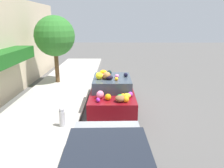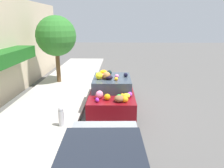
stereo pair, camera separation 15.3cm
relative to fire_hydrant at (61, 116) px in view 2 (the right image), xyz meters
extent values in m
plane|color=#565451|center=(2.04, -1.60, -0.49)|extent=(60.00, 60.00, 0.00)
cube|color=#B2ADA3|center=(2.04, 1.10, -0.42)|extent=(24.00, 3.20, 0.14)
cube|color=#195919|center=(2.19, 2.75, 1.69)|extent=(4.00, 0.90, 0.55)
cylinder|color=brown|center=(5.68, 1.59, 0.60)|extent=(0.24, 0.24, 1.89)
sphere|color=#2D7228|center=(5.68, 1.59, 2.34)|extent=(2.27, 2.27, 2.27)
cylinder|color=#B2B2B7|center=(0.00, 0.00, -0.07)|extent=(0.20, 0.20, 0.55)
sphere|color=#B2B2B7|center=(0.00, 0.00, 0.26)|extent=(0.18, 0.18, 0.18)
cube|color=maroon|center=(2.04, -1.69, 0.13)|extent=(4.21, 1.80, 0.62)
cube|color=#333D47|center=(1.87, -1.69, 0.68)|extent=(1.90, 1.56, 0.47)
cylinder|color=black|center=(3.32, -0.87, -0.18)|extent=(0.63, 0.19, 0.62)
cylinder|color=black|center=(3.34, -2.46, -0.18)|extent=(0.63, 0.19, 0.62)
cylinder|color=black|center=(0.73, -0.91, -0.18)|extent=(0.63, 0.19, 0.62)
cylinder|color=black|center=(0.75, -2.50, -0.18)|extent=(0.63, 0.19, 0.62)
ellipsoid|color=white|center=(2.95, -1.73, 0.52)|extent=(0.21, 0.20, 0.16)
ellipsoid|color=brown|center=(0.31, -1.99, 0.56)|extent=(0.49, 0.49, 0.23)
sphere|color=pink|center=(1.84, -1.89, 0.99)|extent=(0.21, 0.21, 0.15)
sphere|color=green|center=(0.37, -1.99, 0.57)|extent=(0.34, 0.34, 0.25)
sphere|color=orange|center=(1.38, -1.87, 0.98)|extent=(0.20, 0.20, 0.14)
sphere|color=#966434|center=(1.58, -1.49, 1.07)|extent=(0.43, 0.43, 0.31)
sphere|color=purple|center=(0.85, -2.38, 0.54)|extent=(0.25, 0.25, 0.18)
sphere|color=yellow|center=(1.59, -1.18, 1.06)|extent=(0.40, 0.40, 0.29)
sphere|color=black|center=(2.30, -1.56, 1.02)|extent=(0.30, 0.30, 0.21)
sphere|color=pink|center=(1.68, -1.36, 1.02)|extent=(0.24, 0.24, 0.21)
sphere|color=orange|center=(2.53, -1.55, 0.99)|extent=(0.22, 0.22, 0.16)
ellipsoid|color=orange|center=(2.40, -1.30, 1.01)|extent=(0.27, 0.32, 0.20)
sphere|color=black|center=(3.81, -1.21, 0.60)|extent=(0.45, 0.45, 0.32)
sphere|color=orange|center=(0.66, -2.10, 0.54)|extent=(0.20, 0.20, 0.18)
sphere|color=yellow|center=(2.98, -1.28, 0.53)|extent=(0.23, 0.23, 0.16)
ellipsoid|color=pink|center=(0.62, -1.27, 0.59)|extent=(0.38, 0.38, 0.30)
ellipsoid|color=black|center=(1.54, -1.56, 1.01)|extent=(0.35, 0.41, 0.18)
sphere|color=orange|center=(0.47, -1.56, 0.56)|extent=(0.32, 0.32, 0.23)
ellipsoid|color=purple|center=(0.27, -1.22, 0.52)|extent=(0.24, 0.19, 0.15)
sphere|color=orange|center=(0.26, -2.19, 0.55)|extent=(0.23, 0.23, 0.22)
sphere|color=black|center=(1.97, -2.26, 1.00)|extent=(0.24, 0.24, 0.18)
ellipsoid|color=yellow|center=(0.68, -2.25, 0.54)|extent=(0.38, 0.38, 0.18)
ellipsoid|color=black|center=(3.04, -1.18, 0.49)|extent=(0.13, 0.13, 0.09)
cylinder|color=black|center=(-2.25, -0.85, -0.17)|extent=(0.64, 0.20, 0.64)
cylinder|color=black|center=(-2.19, -2.40, -0.17)|extent=(0.64, 0.20, 0.64)
camera|label=1|loc=(-6.83, -1.79, 3.15)|focal=35.00mm
camera|label=2|loc=(-6.83, -1.95, 3.15)|focal=35.00mm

